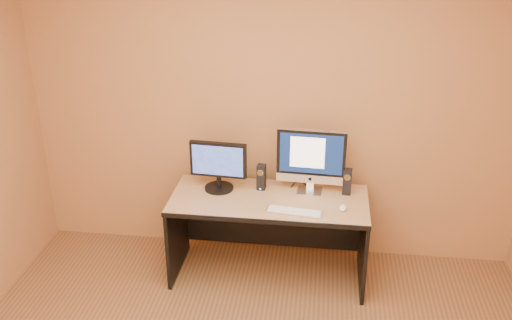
% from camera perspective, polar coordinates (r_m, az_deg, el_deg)
% --- Properties ---
extents(walls, '(4.00, 4.00, 2.60)m').
position_cam_1_polar(walls, '(2.75, -2.31, -8.12)').
color(walls, '#A36A41').
rests_on(walls, ground).
extents(desk, '(1.52, 0.67, 0.70)m').
position_cam_1_polar(desk, '(4.57, 1.26, -7.76)').
color(desk, tan).
rests_on(desk, ground).
extents(imac, '(0.55, 0.23, 0.52)m').
position_cam_1_polar(imac, '(4.40, 5.50, -0.16)').
color(imac, silver).
rests_on(imac, desk).
extents(second_monitor, '(0.47, 0.26, 0.40)m').
position_cam_1_polar(second_monitor, '(4.45, -3.78, -0.63)').
color(second_monitor, black).
rests_on(second_monitor, desk).
extents(speaker_left, '(0.07, 0.08, 0.21)m').
position_cam_1_polar(speaker_left, '(4.49, 0.54, -1.71)').
color(speaker_left, black).
rests_on(speaker_left, desk).
extents(speaker_right, '(0.07, 0.07, 0.21)m').
position_cam_1_polar(speaker_right, '(4.47, 9.11, -2.14)').
color(speaker_right, black).
rests_on(speaker_right, desk).
extents(keyboard, '(0.42, 0.16, 0.02)m').
position_cam_1_polar(keyboard, '(4.20, 3.83, -5.17)').
color(keyboard, silver).
rests_on(keyboard, desk).
extents(mouse, '(0.06, 0.10, 0.03)m').
position_cam_1_polar(mouse, '(4.28, 8.69, -4.73)').
color(mouse, white).
rests_on(mouse, desk).
extents(cable_a, '(0.10, 0.19, 0.01)m').
position_cam_1_polar(cable_a, '(4.61, 4.96, -2.44)').
color(cable_a, black).
rests_on(cable_a, desk).
extents(cable_b, '(0.06, 0.16, 0.01)m').
position_cam_1_polar(cable_b, '(4.63, 3.89, -2.33)').
color(cable_b, black).
rests_on(cable_b, desk).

